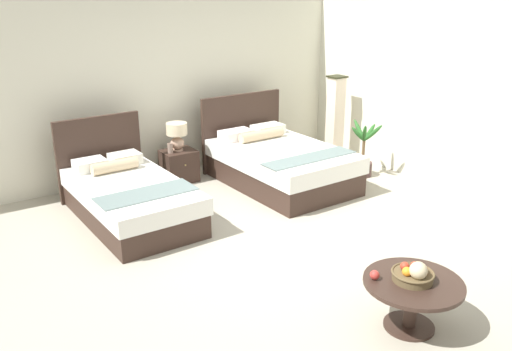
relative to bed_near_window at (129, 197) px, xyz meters
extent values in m
cube|color=#AAA390|center=(1.14, -1.56, -0.30)|extent=(9.66, 9.53, 0.02)
cube|color=silver|center=(1.14, 1.40, 1.09)|extent=(9.66, 0.12, 2.75)
cube|color=silver|center=(4.17, -1.16, 1.09)|extent=(0.12, 5.13, 2.75)
cube|color=#36251E|center=(0.00, -0.09, -0.14)|extent=(1.14, 2.01, 0.29)
cube|color=white|center=(0.00, -0.09, 0.11)|extent=(1.18, 2.05, 0.21)
cube|color=#36251E|center=(-0.03, 0.93, 0.27)|extent=(1.16, 0.09, 1.12)
cube|color=white|center=(-0.26, 0.63, 0.28)|extent=(0.40, 0.31, 0.14)
cube|color=white|center=(0.22, 0.65, 0.28)|extent=(0.40, 0.31, 0.14)
cylinder|color=#C9B08A|center=(-0.01, 0.40, 0.29)|extent=(0.60, 0.17, 0.15)
cube|color=slate|center=(0.02, -0.56, 0.22)|extent=(1.15, 0.47, 0.01)
cube|color=#36251E|center=(2.28, -0.09, -0.12)|extent=(1.40, 2.07, 0.33)
cube|color=white|center=(2.28, -0.09, 0.16)|extent=(1.44, 2.11, 0.23)
cube|color=#36251E|center=(2.25, 0.96, 0.30)|extent=(1.42, 0.10, 1.17)
cube|color=white|center=(1.96, 0.66, 0.34)|extent=(0.49, 0.31, 0.14)
cube|color=white|center=(2.55, 0.68, 0.34)|extent=(0.49, 0.31, 0.14)
cylinder|color=#C9B08A|center=(2.26, 0.43, 0.35)|extent=(0.74, 0.17, 0.15)
cube|color=slate|center=(2.29, -0.68, 0.28)|extent=(1.41, 0.39, 0.01)
cube|color=#36251E|center=(1.11, 0.89, -0.05)|extent=(0.48, 0.40, 0.47)
sphere|color=tan|center=(1.11, 0.67, 0.02)|extent=(0.02, 0.02, 0.02)
cylinder|color=tan|center=(1.11, 0.91, 0.19)|extent=(0.16, 0.16, 0.02)
ellipsoid|color=tan|center=(1.11, 0.91, 0.29)|extent=(0.20, 0.20, 0.18)
cylinder|color=#99844C|center=(1.11, 0.91, 0.40)|extent=(0.02, 0.02, 0.04)
cylinder|color=beige|center=(1.11, 0.91, 0.50)|extent=(0.30, 0.30, 0.17)
cylinder|color=gray|center=(0.96, 0.85, 0.25)|extent=(0.08, 0.08, 0.13)
torus|color=gray|center=(0.96, 0.85, 0.32)|extent=(0.08, 0.08, 0.01)
cylinder|color=#36251E|center=(1.14, -3.48, -0.27)|extent=(0.43, 0.43, 0.02)
cylinder|color=#36251E|center=(1.14, -3.48, -0.08)|extent=(0.11, 0.11, 0.41)
cylinder|color=#36251E|center=(1.14, -3.48, 0.14)|extent=(0.83, 0.83, 0.04)
cylinder|color=brown|center=(1.14, -3.47, 0.20)|extent=(0.33, 0.33, 0.07)
torus|color=brown|center=(1.14, -3.47, 0.23)|extent=(0.35, 0.35, 0.02)
sphere|color=red|center=(1.20, -3.51, 0.27)|extent=(0.08, 0.08, 0.08)
sphere|color=#B33929|center=(1.20, -3.42, 0.26)|extent=(0.07, 0.07, 0.07)
sphere|color=#B23824|center=(1.12, -3.39, 0.26)|extent=(0.08, 0.08, 0.08)
sphere|color=orange|center=(1.06, -3.46, 0.26)|extent=(0.08, 0.08, 0.08)
sphere|color=beige|center=(1.11, -3.54, 0.29)|extent=(0.15, 0.15, 0.15)
sphere|color=#B6362F|center=(0.89, -3.28, 0.20)|extent=(0.08, 0.08, 0.08)
cube|color=#2A2B17|center=(3.70, 0.42, -0.27)|extent=(0.25, 0.25, 0.03)
cube|color=beige|center=(3.70, 0.42, 0.41)|extent=(0.21, 0.21, 1.33)
cube|color=#2A2B17|center=(3.70, 0.42, 1.09)|extent=(0.25, 0.25, 0.02)
cylinder|color=#483331|center=(3.53, -0.43, -0.18)|extent=(0.29, 0.29, 0.21)
cylinder|color=brown|center=(3.53, -0.43, 0.10)|extent=(0.04, 0.04, 0.34)
ellipsoid|color=#2E672A|center=(3.63, -0.44, 0.38)|extent=(0.25, 0.07, 0.27)
ellipsoid|color=#2E672A|center=(3.55, -0.30, 0.40)|extent=(0.09, 0.31, 0.31)
ellipsoid|color=#2E672A|center=(3.44, -0.39, 0.37)|extent=(0.22, 0.15, 0.26)
ellipsoid|color=#2E672A|center=(3.43, -0.53, 0.41)|extent=(0.25, 0.25, 0.36)
ellipsoid|color=#2E672A|center=(3.58, -0.56, 0.40)|extent=(0.15, 0.29, 0.33)
camera|label=1|loc=(-2.10, -6.02, 2.48)|focal=37.88mm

